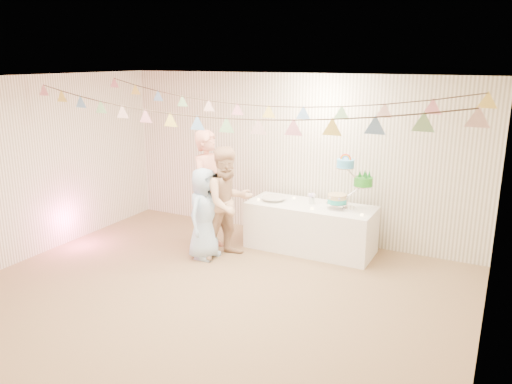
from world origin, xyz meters
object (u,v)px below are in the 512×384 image
at_px(cake_stand, 349,181).
at_px(person_child, 204,213).
at_px(table, 310,227).
at_px(person_adult_a, 209,191).
at_px(person_adult_b, 228,203).

distance_m(cake_stand, person_child, 2.12).
relative_size(cake_stand, person_child, 0.56).
bearing_deg(table, person_adult_a, -155.57).
bearing_deg(person_child, cake_stand, -57.76).
relative_size(person_adult_b, person_child, 1.22).
relative_size(table, cake_stand, 2.52).
bearing_deg(cake_stand, table, -174.81).
xyz_separation_m(person_adult_a, person_child, (0.13, -0.35, -0.24)).
relative_size(cake_stand, person_adult_b, 0.46).
xyz_separation_m(table, person_child, (-1.25, -0.97, 0.31)).
bearing_deg(person_adult_b, person_adult_a, 96.44).
height_order(cake_stand, person_adult_b, person_adult_b).
bearing_deg(person_adult_a, cake_stand, -62.91).
distance_m(person_adult_a, person_child, 0.44).
bearing_deg(cake_stand, person_child, -150.44).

